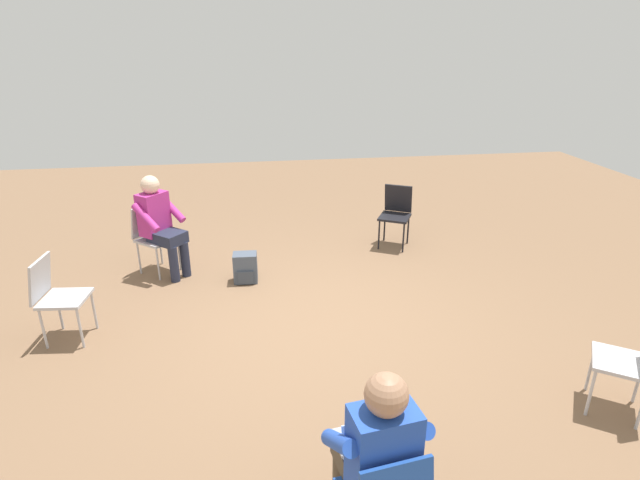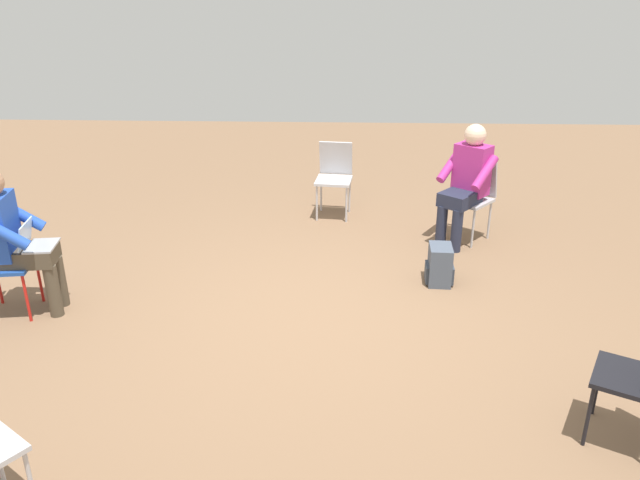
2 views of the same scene
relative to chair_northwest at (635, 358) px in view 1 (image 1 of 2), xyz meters
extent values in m
plane|color=brown|center=(2.20, -1.60, -0.50)|extent=(15.03, 15.03, 0.00)
cube|color=#B7B7BC|center=(0.06, -0.04, -0.06)|extent=(0.56, 0.56, 0.03)
cylinder|color=#B7B7BC|center=(0.30, 0.00, -0.29)|extent=(0.02, 0.02, 0.42)
cylinder|color=#B7B7BC|center=(0.10, -0.28, -0.29)|extent=(0.02, 0.02, 0.42)
cylinder|color=#B7B7BC|center=(-0.18, -0.08, -0.29)|extent=(0.02, 0.02, 0.42)
cube|color=black|center=(0.81, -3.53, -0.06)|extent=(0.54, 0.54, 0.03)
cylinder|color=black|center=(0.75, -3.30, -0.29)|extent=(0.02, 0.02, 0.42)
cylinder|color=black|center=(1.05, -3.46, -0.29)|extent=(0.02, 0.02, 0.42)
cylinder|color=black|center=(0.58, -3.60, -0.29)|extent=(0.02, 0.02, 0.42)
cylinder|color=black|center=(0.88, -3.76, -0.29)|extent=(0.02, 0.02, 0.42)
cube|color=black|center=(0.72, -3.70, 0.15)|extent=(0.38, 0.26, 0.40)
cube|color=#B7B7BC|center=(4.58, -1.73, -0.06)|extent=(0.44, 0.44, 0.03)
cylinder|color=#B7B7BC|center=(4.39, -1.88, -0.29)|extent=(0.02, 0.02, 0.42)
cylinder|color=#B7B7BC|center=(4.42, -1.55, -0.29)|extent=(0.02, 0.02, 0.42)
cylinder|color=#B7B7BC|center=(4.73, -1.92, -0.29)|extent=(0.02, 0.02, 0.42)
cylinder|color=#B7B7BC|center=(4.76, -1.58, -0.29)|extent=(0.02, 0.02, 0.42)
cube|color=#B7B7BC|center=(4.76, -1.75, 0.15)|extent=(0.13, 0.39, 0.40)
cube|color=#B7B7BC|center=(3.94, -3.16, -0.06)|extent=(0.56, 0.56, 0.03)
cylinder|color=#B7B7BC|center=(3.70, -3.18, -0.29)|extent=(0.02, 0.02, 0.42)
cylinder|color=#B7B7BC|center=(3.92, -2.92, -0.29)|extent=(0.02, 0.02, 0.42)
cylinder|color=#B7B7BC|center=(3.96, -3.40, -0.29)|extent=(0.02, 0.02, 0.42)
cylinder|color=#B7B7BC|center=(4.18, -3.14, -0.29)|extent=(0.02, 0.02, 0.42)
cube|color=#B7B7BC|center=(4.08, -3.28, 0.15)|extent=(0.32, 0.35, 0.40)
cylinder|color=#4C4233|center=(2.16, 0.51, -0.27)|extent=(0.11, 0.11, 0.45)
cube|color=#4C4233|center=(2.23, 0.69, 0.01)|extent=(0.36, 0.46, 0.14)
cube|color=blue|center=(2.20, 0.88, 0.27)|extent=(0.37, 0.27, 0.52)
sphere|color=#A87A5B|center=(2.20, 0.88, 0.63)|extent=(0.22, 0.22, 0.22)
cylinder|color=blue|center=(2.41, 0.81, 0.30)|extent=(0.15, 0.40, 0.31)
cylinder|color=blue|center=(2.01, 0.75, 0.30)|extent=(0.15, 0.40, 0.31)
cube|color=#9EA0A5|center=(2.24, 0.58, 0.09)|extent=(0.33, 0.26, 0.02)
cube|color=#B2D1F2|center=(2.23, 0.69, 0.20)|extent=(0.30, 0.09, 0.20)
cylinder|color=#23283D|center=(3.61, -3.00, -0.27)|extent=(0.11, 0.11, 0.45)
cylinder|color=#23283D|center=(3.73, -2.86, -0.27)|extent=(0.11, 0.11, 0.45)
cube|color=#23283D|center=(3.80, -3.04, 0.01)|extent=(0.51, 0.50, 0.14)
cube|color=#B22D84|center=(3.94, -3.16, 0.27)|extent=(0.39, 0.40, 0.52)
sphere|color=beige|center=(3.94, -3.16, 0.63)|extent=(0.22, 0.22, 0.22)
cylinder|color=#B22D84|center=(3.73, -3.25, 0.30)|extent=(0.36, 0.33, 0.31)
cylinder|color=#B22D84|center=(3.99, -2.94, 0.30)|extent=(0.36, 0.33, 0.31)
cube|color=#475160|center=(2.88, -2.73, -0.32)|extent=(0.29, 0.21, 0.36)
cube|color=#39414D|center=(2.88, -2.73, -0.40)|extent=(0.21, 0.26, 0.16)
camera|label=1|loc=(2.80, 2.75, 2.22)|focal=28.00mm
camera|label=2|loc=(-2.28, -1.84, 2.09)|focal=35.00mm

